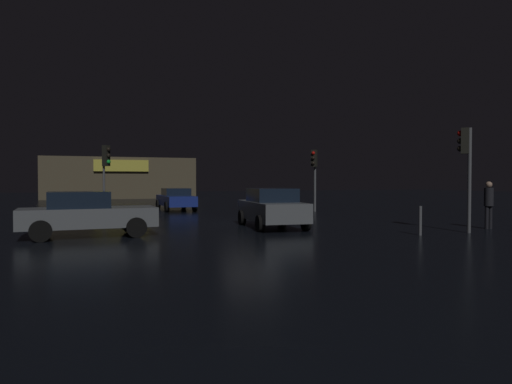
% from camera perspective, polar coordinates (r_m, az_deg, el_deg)
% --- Properties ---
extents(ground_plane, '(120.00, 120.00, 0.00)m').
position_cam_1_polar(ground_plane, '(20.05, -0.57, -3.90)').
color(ground_plane, black).
extents(store_building, '(15.22, 9.95, 4.24)m').
position_cam_1_polar(store_building, '(52.90, -16.66, 1.65)').
color(store_building, brown).
rests_on(store_building, ground).
extents(traffic_signal_main, '(0.42, 0.42, 3.69)m').
position_cam_1_polar(traffic_signal_main, '(27.70, 7.24, 3.08)').
color(traffic_signal_main, '#595B60').
rests_on(traffic_signal_main, ground).
extents(traffic_signal_opposite, '(0.42, 0.42, 3.72)m').
position_cam_1_polar(traffic_signal_opposite, '(17.97, 24.56, 4.12)').
color(traffic_signal_opposite, '#595B60').
rests_on(traffic_signal_opposite, ground).
extents(traffic_signal_cross_left, '(0.42, 0.42, 3.65)m').
position_cam_1_polar(traffic_signal_cross_left, '(24.58, -18.11, 3.41)').
color(traffic_signal_cross_left, '#595B60').
rests_on(traffic_signal_cross_left, ground).
extents(car_near, '(2.01, 4.59, 1.38)m').
position_cam_1_polar(car_near, '(29.14, -9.91, -0.86)').
color(car_near, navy).
rests_on(car_near, ground).
extents(car_far, '(2.24, 4.29, 1.55)m').
position_cam_1_polar(car_far, '(18.19, 1.99, -1.93)').
color(car_far, slate).
rests_on(car_far, ground).
extents(car_crossing, '(4.37, 2.08, 1.50)m').
position_cam_1_polar(car_crossing, '(16.18, -20.26, -2.53)').
color(car_crossing, slate).
rests_on(car_crossing, ground).
extents(pedestrian, '(0.38, 0.38, 1.82)m').
position_cam_1_polar(pedestrian, '(19.81, 26.88, -1.01)').
color(pedestrian, black).
rests_on(pedestrian, ground).
extents(bollard_kerb_b, '(0.11, 0.11, 1.00)m').
position_cam_1_polar(bollard_kerb_b, '(16.58, 19.68, -3.37)').
color(bollard_kerb_b, '#595B60').
rests_on(bollard_kerb_b, ground).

